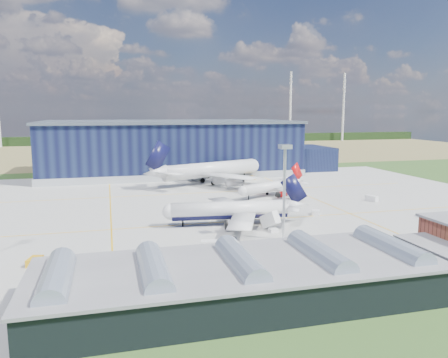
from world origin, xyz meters
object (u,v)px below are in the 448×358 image
hangar (175,149)px  gse_van_a (212,245)px  gse_tug_b (266,222)px  airliner_navy (230,201)px  gse_cart_a (316,213)px  light_mast_center (285,177)px  airliner_red (270,182)px  gse_tug_a (35,262)px  airstair (270,224)px  gse_van_b (372,198)px  airliner_widebody (211,162)px  gse_tug_c (252,178)px

hangar → gse_van_a: hangar is taller
gse_van_a → gse_tug_b: bearing=-37.1°
airliner_navy → gse_cart_a: (27.97, 4.51, -5.93)m
light_mast_center → gse_tug_b: light_mast_center is taller
gse_tug_b → gse_van_a: 25.84m
airliner_navy → gse_tug_b: size_ratio=12.26×
light_mast_center → hangar: bearing=93.3°
airliner_red → hangar: bearing=-96.9°
gse_tug_a → gse_van_a: (36.76, 0.57, 0.27)m
hangar → gse_tug_b: 111.43m
airstair → airliner_navy: bearing=117.2°
gse_tug_a → gse_van_b: bearing=34.1°
airstair → light_mast_center: bearing=-113.9°
airliner_red → airstair: airliner_red is taller
gse_tug_b → gse_cart_a: 19.66m
gse_van_a → gse_cart_a: bearing=-46.3°
airliner_red → light_mast_center: bearing=47.7°
hangar → gse_tug_a: bearing=-110.5°
gse_cart_a → airstair: size_ratio=0.64×
airliner_widebody → gse_van_b: bearing=-69.7°
gse_van_a → gse_tug_c: gse_van_a is taller
gse_cart_a → gse_tug_c: (3.67, 70.83, 0.02)m
hangar → gse_van_a: (-11.16, -127.88, -10.54)m
airliner_navy → airliner_red: 43.36m
airliner_widebody → gse_van_b: (44.83, -50.33, -8.43)m
light_mast_center → airliner_widebody: bearing=88.5°
airliner_red → gse_van_b: size_ratio=7.70×
gse_tug_c → airstair: 85.82m
light_mast_center → gse_tug_c: 95.94m
airliner_widebody → gse_van_b: 67.93m
gse_tug_a → gse_tug_c: 123.44m
gse_tug_c → airliner_navy: bearing=-120.8°
gse_cart_a → gse_tug_c: bearing=112.0°
airliner_red → gse_tug_b: 41.13m
airliner_widebody → airstair: size_ratio=10.97×
airliner_navy → airliner_widebody: (11.02, 68.34, 2.76)m
gse_cart_a → gse_tug_c: size_ratio=0.98×
airstair → gse_tug_a: bearing=170.2°
airliner_red → gse_tug_a: bearing=13.1°
airliner_widebody → gse_tug_b: 71.34m
airliner_navy → hangar: bearing=-84.5°
airstair → hangar: bearing=70.7°
airliner_widebody → gse_tug_a: bearing=-144.3°
gse_cart_a → light_mast_center: bearing=-107.3°
gse_tug_a → gse_tug_b: (55.98, 17.85, -0.07)m
light_mast_center → gse_tug_a: 57.14m
airliner_widebody → airliner_navy: bearing=-120.5°
airliner_widebody → gse_cart_a: size_ratio=17.18×
gse_tug_a → gse_van_b: 109.17m
hangar → gse_tug_a: size_ratio=37.91×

